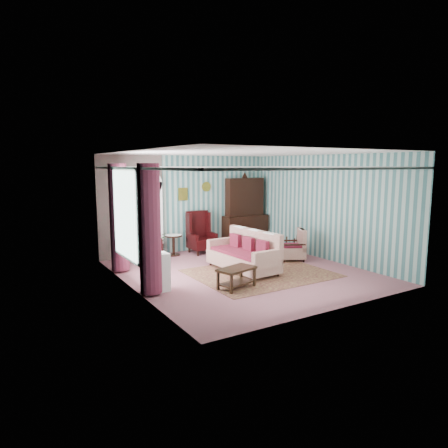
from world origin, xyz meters
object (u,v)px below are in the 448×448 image
nest_table (296,245)px  sofa (243,250)px  round_side_table (174,245)px  seated_woman (146,239)px  dresser_hutch (245,210)px  wingback_right (202,232)px  plant_stand (155,273)px  coffee_table (236,278)px  wingback_left (146,238)px  floral_armchair (292,243)px  bookcase (149,218)px

nest_table → sofa: size_ratio=0.27×
nest_table → round_side_table: bearing=151.8°
sofa → seated_woman: bearing=32.5°
dresser_hutch → nest_table: (0.57, -1.82, -0.91)m
wingback_right → sofa: size_ratio=0.62×
seated_woman → plant_stand: bearing=-106.2°
sofa → round_side_table: bearing=14.1°
wingback_right → nest_table: 2.81m
dresser_hutch → nest_table: bearing=-72.6°
seated_woman → nest_table: seated_woman is taller
dresser_hutch → sofa: size_ratio=1.16×
plant_stand → coffee_table: (1.56, -0.69, -0.18)m
nest_table → wingback_left: bearing=159.2°
plant_stand → coffee_table: 1.72m
nest_table → plant_stand: 5.02m
wingback_right → sofa: wingback_right is taller
seated_woman → floral_armchair: seated_woman is taller
nest_table → coffee_table: 3.81m
plant_stand → wingback_left: bearing=73.8°
nest_table → plant_stand: (-4.87, -1.20, 0.13)m
wingback_left → coffee_table: size_ratio=1.49×
seated_woman → round_side_table: bearing=9.5°
wingback_right → seated_woman: 1.75m
bookcase → sofa: bookcase is taller
dresser_hutch → wingback_left: dresser_hutch is taller
wingback_right → seated_woman: size_ratio=1.06×
sofa → nest_table: bearing=-75.6°
bookcase → floral_armchair: size_ratio=2.30×
nest_table → coffee_table: size_ratio=0.64×
sofa → coffee_table: sofa is taller
seated_woman → coffee_table: seated_woman is taller
sofa → floral_armchair: (1.80, 0.24, -0.03)m
round_side_table → floral_armchair: size_ratio=0.62×
seated_woman → coffee_table: size_ratio=1.41×
round_side_table → floral_armchair: (2.57, -2.23, 0.19)m
wingback_left → round_side_table: 0.97m
wingback_right → wingback_left: bearing=180.0°
dresser_hutch → plant_stand: (-4.30, -3.02, -0.78)m
seated_woman → floral_armchair: (3.47, -2.08, -0.10)m
round_side_table → coffee_table: 3.60m
bookcase → nest_table: bearing=-26.9°
bookcase → plant_stand: (-1.05, -3.14, -0.72)m
sofa → coffee_table: bearing=137.7°
wingback_left → coffee_table: 3.55m
wingback_right → seated_woman: wingback_right is taller
wingback_right → floral_armchair: bearing=-50.5°
wingback_right → dresser_hutch: bearing=8.8°
bookcase → plant_stand: bearing=-108.5°
wingback_right → plant_stand: (-2.55, -2.75, -0.22)m
nest_table → sofa: sofa is taller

